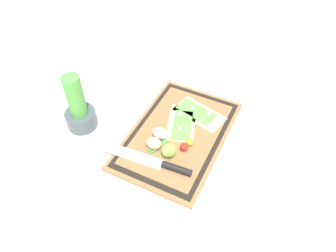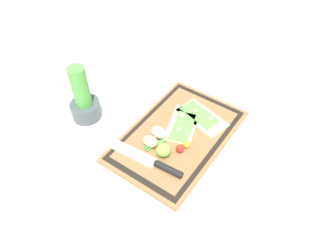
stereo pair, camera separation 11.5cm
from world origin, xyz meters
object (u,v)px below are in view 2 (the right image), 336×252
object	(u,v)px
egg_brown	(150,141)
lime	(164,150)
pizza_slice_far	(182,125)
herb_pot	(84,101)
egg_pink	(159,132)
pizza_slice_near	(202,117)
cherry_tomato_red	(180,149)
sauce_jar	(115,86)
cherry_tomato_yellow	(186,144)
knife	(154,163)

from	to	relation	value
egg_brown	lime	xyz separation A→B (m)	(-0.01, -0.06, 0.00)
pizza_slice_far	herb_pot	size ratio (longest dim) A/B	0.90
egg_brown	lime	world-z (taller)	lime
egg_pink	herb_pot	size ratio (longest dim) A/B	0.25
pizza_slice_near	lime	xyz separation A→B (m)	(-0.22, 0.02, 0.02)
cherry_tomato_red	herb_pot	distance (m)	0.39
pizza_slice_near	herb_pot	world-z (taller)	herb_pot
lime	sauce_jar	xyz separation A→B (m)	(0.16, 0.34, -0.00)
pizza_slice_near	cherry_tomato_yellow	size ratio (longest dim) A/B	8.05
cherry_tomato_yellow	herb_pot	xyz separation A→B (m)	(-0.07, 0.39, 0.05)
pizza_slice_far	knife	distance (m)	0.20
egg_pink	herb_pot	bearing A→B (deg)	101.54
pizza_slice_far	herb_pot	xyz separation A→B (m)	(-0.15, 0.33, 0.06)
cherry_tomato_yellow	lime	bearing A→B (deg)	148.24
pizza_slice_far	egg_brown	bearing A→B (deg)	163.80
knife	egg_brown	xyz separation A→B (m)	(0.06, 0.06, 0.01)
egg_brown	cherry_tomato_yellow	size ratio (longest dim) A/B	2.22
pizza_slice_far	egg_brown	distance (m)	0.14
herb_pot	pizza_slice_far	bearing A→B (deg)	-65.72
pizza_slice_near	pizza_slice_far	distance (m)	0.08
egg_brown	cherry_tomato_yellow	world-z (taller)	egg_brown
pizza_slice_near	knife	bearing A→B (deg)	176.00
knife	sauce_jar	size ratio (longest dim) A/B	3.38
egg_pink	cherry_tomato_red	bearing A→B (deg)	-97.67
egg_brown	herb_pot	distance (m)	0.29
egg_brown	sauce_jar	world-z (taller)	sauce_jar
knife	cherry_tomato_yellow	distance (m)	0.13
egg_pink	knife	bearing A→B (deg)	-150.98
egg_brown	sauce_jar	size ratio (longest dim) A/B	0.61
knife	lime	xyz separation A→B (m)	(0.05, -0.00, 0.02)
sauce_jar	cherry_tomato_yellow	bearing A→B (deg)	-102.32
cherry_tomato_yellow	sauce_jar	bearing A→B (deg)	77.68
pizza_slice_near	egg_brown	world-z (taller)	egg_brown
cherry_tomato_red	herb_pot	world-z (taller)	herb_pot
egg_brown	cherry_tomato_yellow	distance (m)	0.12
herb_pot	sauce_jar	xyz separation A→B (m)	(0.16, -0.00, -0.04)
cherry_tomato_red	knife	bearing A→B (deg)	157.31
pizza_slice_near	egg_pink	world-z (taller)	egg_pink
cherry_tomato_red	cherry_tomato_yellow	world-z (taller)	cherry_tomato_red
knife	cherry_tomato_yellow	bearing A→B (deg)	-21.00
lime	pizza_slice_far	bearing A→B (deg)	7.72
egg_brown	herb_pot	size ratio (longest dim) A/B	0.25
pizza_slice_far	knife	xyz separation A→B (m)	(-0.19, -0.02, 0.00)
cherry_tomato_yellow	herb_pot	world-z (taller)	herb_pot
pizza_slice_near	egg_brown	xyz separation A→B (m)	(-0.21, 0.08, 0.02)
egg_pink	sauce_jar	size ratio (longest dim) A/B	0.61
knife	herb_pot	xyz separation A→B (m)	(0.05, 0.35, 0.05)
knife	lime	world-z (taller)	lime
cherry_tomato_yellow	knife	bearing A→B (deg)	159.00
pizza_slice_near	egg_pink	distance (m)	0.18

